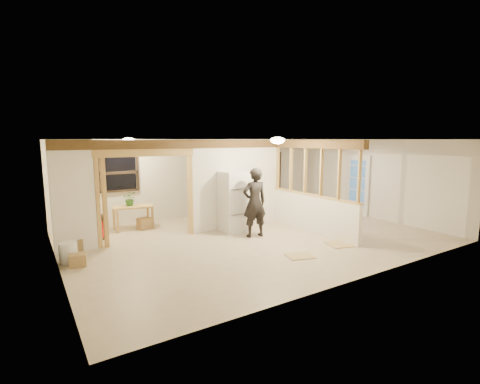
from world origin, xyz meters
TOP-DOWN VIEW (x-y plane):
  - floor at (0.00, 0.00)m, footprint 9.00×6.50m
  - ceiling at (0.00, 0.00)m, footprint 9.00×6.50m
  - wall_back at (0.00, 3.25)m, footprint 9.00×0.01m
  - wall_front at (0.00, -3.25)m, footprint 9.00×0.01m
  - wall_left at (-4.50, 0.00)m, footprint 0.01×6.50m
  - wall_right at (4.50, 0.00)m, footprint 0.01×6.50m
  - partition_left_stub at (-4.05, 1.20)m, footprint 0.90×0.12m
  - partition_center at (0.20, 1.20)m, footprint 2.80×0.12m
  - doorway_frame at (-2.40, 1.20)m, footprint 2.46×0.14m
  - header_beam_back at (-1.00, 1.20)m, footprint 7.00×0.18m
  - header_beam_right at (1.60, -0.40)m, footprint 0.18×3.30m
  - pony_wall at (1.60, -0.40)m, footprint 0.12×3.20m
  - stud_partition at (1.60, -0.40)m, footprint 0.14×3.20m
  - window_back at (-2.60, 3.17)m, footprint 1.12×0.10m
  - french_door at (4.42, 0.40)m, footprint 0.12×0.86m
  - ceiling_dome_main at (0.30, -0.50)m, footprint 0.36×0.36m
  - ceiling_dome_util at (-2.50, 2.30)m, footprint 0.32×0.32m
  - hanging_bulb at (-2.00, 1.60)m, footprint 0.07×0.07m
  - refrigerator at (-0.14, 0.81)m, footprint 0.68×0.66m
  - woman at (0.02, 0.06)m, footprint 0.71×0.51m
  - work_table at (-2.41, 2.51)m, footprint 1.13×0.73m
  - potted_plant at (-2.47, 2.57)m, footprint 0.44×0.40m
  - shop_vac at (-3.48, 1.99)m, footprint 0.62×0.62m
  - bookshelf at (2.61, 3.01)m, footprint 1.02×0.34m
  - bucket at (-4.30, 0.48)m, footprint 0.37×0.37m
  - box_util_a at (-2.15, 2.34)m, footprint 0.42×0.37m
  - box_util_b at (-4.05, 1.29)m, footprint 0.34×0.34m
  - box_front at (-4.16, 0.16)m, footprint 0.35×0.31m
  - floor_panel_near at (1.36, -1.62)m, footprint 0.70×0.70m
  - floor_panel_far at (-0.03, -1.75)m, footprint 0.68×0.60m

SIDE VIEW (x-z plane):
  - floor at x=0.00m, z-range -0.01..0.00m
  - floor_panel_far at x=-0.03m, z-range 0.00..0.02m
  - floor_panel_near at x=1.36m, z-range 0.00..0.02m
  - box_front at x=-4.16m, z-range 0.00..0.25m
  - box_util_b at x=-4.05m, z-range 0.00..0.28m
  - box_util_a at x=-2.15m, z-range 0.00..0.31m
  - bucket at x=-4.30m, z-range 0.00..0.42m
  - shop_vac at x=-3.48m, z-range 0.00..0.61m
  - work_table at x=-2.41m, z-range 0.00..0.66m
  - pony_wall at x=1.60m, z-range 0.00..1.00m
  - refrigerator at x=-0.14m, z-range 0.00..1.65m
  - potted_plant at x=-2.47m, z-range 0.66..1.07m
  - woman at x=0.02m, z-range 0.00..1.80m
  - french_door at x=4.42m, z-range 0.00..2.00m
  - bookshelf at x=2.61m, z-range 0.00..2.04m
  - doorway_frame at x=-2.40m, z-range 0.00..2.20m
  - wall_back at x=0.00m, z-range 0.00..2.50m
  - wall_front at x=0.00m, z-range 0.00..2.50m
  - wall_left at x=-4.50m, z-range 0.00..2.50m
  - wall_right at x=4.50m, z-range 0.00..2.50m
  - partition_left_stub at x=-4.05m, z-range 0.00..2.50m
  - partition_center at x=0.20m, z-range 0.00..2.50m
  - window_back at x=-2.60m, z-range 1.00..2.10m
  - stud_partition at x=1.60m, z-range 1.00..2.32m
  - hanging_bulb at x=-2.00m, z-range 2.15..2.22m
  - header_beam_back at x=-1.00m, z-range 2.27..2.49m
  - header_beam_right at x=1.60m, z-range 2.27..2.49m
  - ceiling_dome_main at x=0.30m, z-range 2.40..2.56m
  - ceiling_dome_util at x=-2.50m, z-range 2.41..2.55m
  - ceiling at x=0.00m, z-range 2.50..2.50m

